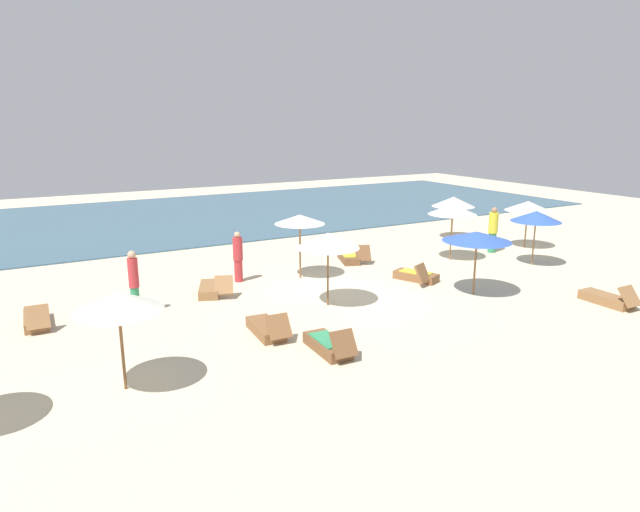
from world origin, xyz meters
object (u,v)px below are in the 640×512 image
(umbrella_0, at_px, (118,302))
(umbrella_2, at_px, (453,209))
(umbrella_3, at_px, (536,216))
(lounger_2, at_px, (608,299))
(lounger_1, at_px, (211,289))
(umbrella_8, at_px, (528,206))
(umbrella_4, at_px, (453,202))
(lounger_0, at_px, (36,320))
(person_2, at_px, (493,230))
(person_3, at_px, (134,282))
(umbrella_7, at_px, (300,219))
(lounger_4, at_px, (350,257))
(lounger_5, at_px, (329,345))
(umbrella_1, at_px, (328,240))
(umbrella_6, at_px, (477,237))
(lounger_3, at_px, (417,276))
(lounger_6, at_px, (267,329))
(person_0, at_px, (238,256))

(umbrella_0, xyz_separation_m, umbrella_2, (13.31, 4.95, 0.10))
(umbrella_0, xyz_separation_m, umbrella_3, (15.49, 2.81, -0.03))
(umbrella_3, bearing_deg, lounger_2, -112.68)
(lounger_1, bearing_deg, umbrella_8, -1.31)
(umbrella_4, relative_size, lounger_0, 1.17)
(lounger_0, height_order, person_2, person_2)
(lounger_1, distance_m, person_3, 2.70)
(umbrella_7, height_order, lounger_4, umbrella_7)
(lounger_1, height_order, lounger_5, lounger_5)
(umbrella_4, height_order, person_2, umbrella_4)
(umbrella_1, height_order, umbrella_6, umbrella_1)
(umbrella_0, relative_size, lounger_3, 1.22)
(umbrella_1, distance_m, lounger_6, 3.38)
(umbrella_0, xyz_separation_m, person_3, (1.16, 4.54, -0.93))
(lounger_5, bearing_deg, umbrella_4, 36.04)
(umbrella_6, bearing_deg, person_2, 38.77)
(umbrella_6, xyz_separation_m, umbrella_7, (-3.92, 4.37, 0.20))
(lounger_4, height_order, lounger_6, lounger_4)
(umbrella_8, relative_size, lounger_4, 1.15)
(umbrella_1, height_order, lounger_5, umbrella_1)
(umbrella_6, bearing_deg, person_0, 139.92)
(umbrella_1, xyz_separation_m, umbrella_6, (4.56, -1.35, -0.11))
(umbrella_6, relative_size, umbrella_8, 1.06)
(person_2, bearing_deg, umbrella_6, -141.23)
(umbrella_0, height_order, lounger_3, umbrella_0)
(umbrella_1, bearing_deg, lounger_6, -153.57)
(person_0, bearing_deg, person_3, -156.16)
(umbrella_2, xyz_separation_m, lounger_0, (-14.68, -0.03, -1.83))
(lounger_2, relative_size, person_0, 0.97)
(person_3, bearing_deg, person_0, 23.84)
(umbrella_2, distance_m, lounger_1, 9.87)
(lounger_0, distance_m, lounger_3, 11.75)
(umbrella_6, bearing_deg, umbrella_0, -173.76)
(umbrella_1, xyz_separation_m, person_3, (-5.16, 2.00, -1.01))
(lounger_6, bearing_deg, umbrella_2, 21.09)
(umbrella_0, distance_m, umbrella_8, 18.28)
(lounger_1, distance_m, lounger_4, 6.21)
(lounger_3, height_order, lounger_6, lounger_3)
(umbrella_3, bearing_deg, person_2, 85.20)
(umbrella_4, relative_size, person_2, 1.03)
(umbrella_7, distance_m, lounger_2, 9.95)
(umbrella_1, relative_size, lounger_2, 1.31)
(umbrella_7, height_order, person_2, umbrella_7)
(person_2, bearing_deg, umbrella_0, -162.16)
(person_2, xyz_separation_m, person_3, (-14.52, -0.51, 0.02))
(person_2, bearing_deg, umbrella_2, -177.71)
(lounger_3, distance_m, person_0, 6.14)
(umbrella_8, bearing_deg, umbrella_1, -167.79)
(umbrella_1, distance_m, umbrella_4, 11.15)
(umbrella_2, relative_size, lounger_3, 1.27)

